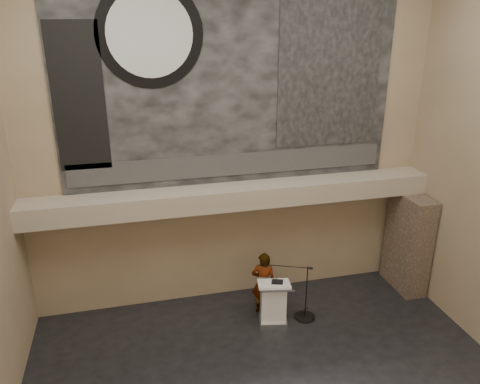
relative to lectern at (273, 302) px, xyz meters
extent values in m
cube|color=#887656|center=(-0.65, 1.55, 3.70)|extent=(10.00, 0.02, 8.50)
cube|color=#887656|center=(-0.65, -6.45, 3.70)|extent=(10.00, 0.02, 8.50)
cube|color=gray|center=(-0.65, 1.15, 2.40)|extent=(10.00, 0.80, 0.50)
cylinder|color=#B2893D|center=(-2.25, 1.10, 2.12)|extent=(0.04, 0.04, 0.06)
cylinder|color=#B2893D|center=(1.25, 1.10, 2.12)|extent=(0.04, 0.04, 0.06)
cube|color=black|center=(-0.65, 1.52, 5.15)|extent=(8.00, 0.05, 5.00)
cube|color=#2F2F2F|center=(-0.65, 1.48, 3.10)|extent=(7.76, 0.02, 0.55)
cylinder|color=black|center=(-2.45, 1.48, 6.15)|extent=(2.30, 0.02, 2.30)
cylinder|color=silver|center=(-2.45, 1.46, 6.15)|extent=(1.84, 0.02, 1.84)
cube|color=black|center=(1.75, 1.48, 5.25)|extent=(2.60, 0.02, 3.60)
cube|color=black|center=(-4.05, 1.48, 4.85)|extent=(1.10, 0.02, 3.20)
cube|color=#44352A|center=(4.00, 0.70, 0.80)|extent=(0.60, 1.40, 2.70)
cube|color=silver|center=(0.00, 0.00, -0.51)|extent=(0.77, 0.64, 0.08)
cube|color=white|center=(0.00, 0.00, 0.01)|extent=(0.67, 0.52, 0.96)
cube|color=white|center=(0.00, -0.02, 0.52)|extent=(0.85, 0.67, 0.13)
cube|color=black|center=(0.08, -0.03, 0.56)|extent=(0.33, 0.30, 0.04)
cube|color=white|center=(-0.10, -0.02, 0.55)|extent=(0.27, 0.31, 0.00)
imported|color=silver|center=(-0.12, 0.46, 0.28)|extent=(0.71, 0.59, 1.66)
cylinder|color=black|center=(0.83, -0.04, -0.54)|extent=(0.52, 0.52, 0.02)
cylinder|color=black|center=(0.83, -0.04, 0.17)|extent=(0.03, 0.03, 1.45)
cylinder|color=black|center=(0.35, 0.16, 0.85)|extent=(1.09, 0.47, 0.02)
camera|label=1|loc=(-3.09, -9.17, 6.56)|focal=35.00mm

